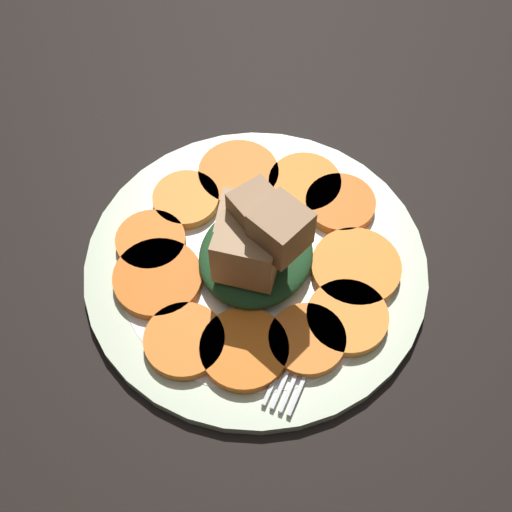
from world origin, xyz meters
The scene contains 15 objects.
table_slab centered at (0.00, 0.00, 1.00)cm, with size 120.00×120.00×2.00cm, color black.
plate centered at (0.00, 0.00, 2.52)cm, with size 28.65×28.65×1.05cm.
carrot_slice_0 centered at (3.60, 7.91, 3.55)cm, with size 5.81×5.81×0.89cm, color orange.
carrot_slice_1 centered at (-1.45, 8.92, 3.55)cm, with size 5.90×5.90×0.89cm, color orange.
carrot_slice_2 centered at (-4.52, 6.85, 3.55)cm, with size 7.30×7.30×0.89cm, color orange.
carrot_slice_3 centered at (-8.85, 2.58, 3.55)cm, with size 6.32×6.32×0.89cm, color orange.
carrot_slice_4 centered at (-7.88, -2.02, 3.55)cm, with size 6.90×6.90×0.89cm, color orange.
carrot_slice_5 centered at (-5.41, -6.28, 3.55)cm, with size 6.04×6.04×0.89cm, color orange.
carrot_slice_6 centered at (-2.45, -8.63, 3.55)cm, with size 6.50×6.50×0.89cm, color orange.
carrot_slice_7 centered at (2.18, -7.96, 3.55)cm, with size 7.41×7.41×0.89cm, color orange.
carrot_slice_8 centered at (7.91, -4.84, 3.55)cm, with size 6.10×6.10×0.89cm, color orange.
carrot_slice_9 centered at (8.90, -1.24, 3.55)cm, with size 6.44×6.44×0.89cm, color orange.
carrot_slice_10 centered at (7.85, 4.65, 3.55)cm, with size 7.20×7.20×0.89cm, color orange.
center_pile centered at (-0.50, -0.08, 6.76)cm, with size 10.27×9.36×9.74cm.
fork centered at (-2.44, -6.35, 3.30)cm, with size 19.29×2.61×0.40cm.
Camera 1 is at (-28.65, -10.87, 53.91)cm, focal length 50.00 mm.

